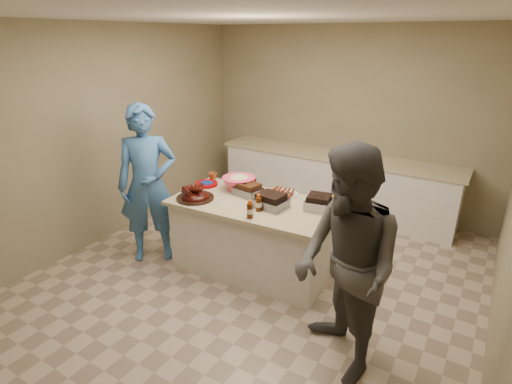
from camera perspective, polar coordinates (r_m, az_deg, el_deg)
The scene contains 20 objects.
room at distance 4.58m, azimuth 0.28°, elevation -12.13°, with size 4.50×5.00×2.70m, color #90835F, non-canonical shape.
back_counter at distance 6.17m, azimuth 11.04°, elevation 1.29°, with size 3.60×0.64×0.90m, color silver, non-canonical shape.
island at distance 4.74m, azimuth -0.32°, elevation -10.90°, with size 1.79×0.94×0.85m, color silver, non-canonical shape.
rib_platter at distance 4.48m, azimuth -8.66°, elevation -0.95°, with size 0.42×0.42×0.17m, color #3D0B05, non-canonical shape.
pulled_pork_tray at distance 4.53m, azimuth -1.15°, elevation -0.44°, with size 0.30×0.23×0.09m, color #47230F.
brisket_tray at distance 4.21m, azimuth 2.16°, elevation -2.19°, with size 0.31×0.26×0.09m, color black.
roasting_pan at distance 4.22m, azimuth 8.91°, elevation -2.40°, with size 0.26×0.26×0.11m, color gray.
coleslaw_bowl at distance 4.69m, azimuth -2.45°, elevation 0.34°, with size 0.39×0.39×0.27m, color #F34565, non-canonical shape.
sausage_plate at distance 4.55m, azimuth 3.92°, elevation -0.37°, with size 0.33×0.33×0.05m, color silver.
mac_cheese_dish at distance 4.41m, azimuth 9.87°, elevation -1.40°, with size 0.27×0.20×0.07m, color orange.
bbq_bottle_a at distance 3.97m, azimuth -0.87°, elevation -3.71°, with size 0.06×0.06×0.19m, color #3C1604.
bbq_bottle_b at distance 4.13m, azimuth 0.37°, elevation -2.70°, with size 0.06×0.06×0.18m, color #3C1604.
mustard_bottle at distance 4.47m, azimuth -0.36°, elevation -0.77°, with size 0.04×0.04×0.11m, color gold.
sauce_bowl at distance 4.63m, azimuth -0.08°, elevation 0.07°, with size 0.13×0.04×0.13m, color silver.
plate_stack_large at distance 4.86m, azimuth -7.06°, elevation 0.97°, with size 0.26×0.26×0.03m, color #880003.
plate_stack_small at distance 4.70m, azimuth -9.32°, elevation 0.08°, with size 0.20×0.20×0.03m, color #880003.
plastic_cup at distance 5.02m, azimuth -6.18°, elevation 1.67°, with size 0.11×0.10×0.11m, color brown.
basket_stack at distance 4.78m, azimuth -1.35°, elevation 0.76°, with size 0.20×0.15×0.10m, color #880003.
guest_blue at distance 5.15m, azimuth -14.19°, elevation -8.78°, with size 0.68×1.86×0.45m, color teal.
guest_gray at distance 3.67m, azimuth 11.50°, elevation -22.83°, with size 0.90×1.86×0.70m, color #514F48.
Camera 1 is at (1.99, -3.26, 2.53)m, focal length 28.00 mm.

